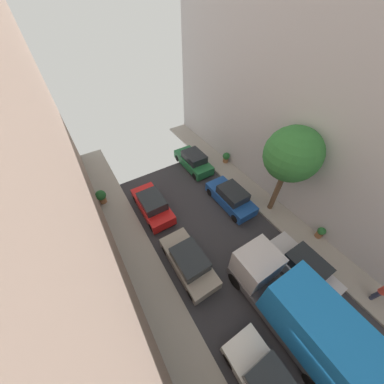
{
  "coord_description": "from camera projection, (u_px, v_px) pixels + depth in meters",
  "views": [
    {
      "loc": [
        -5.39,
        1.95,
        12.16
      ],
      "look_at": [
        0.58,
        11.53,
        0.5
      ],
      "focal_mm": 19.1,
      "sensor_mm": 36.0,
      "label": 1
    }
  ],
  "objects": [
    {
      "name": "ground",
      "position": [
        311.0,
        354.0,
        9.56
      ],
      "size": [
        32.0,
        32.0,
        0.0
      ],
      "primitive_type": "plane",
      "color": "#2D2D33"
    },
    {
      "name": "sidewalk_right",
      "position": [
        369.0,
        293.0,
        11.35
      ],
      "size": [
        2.0,
        44.0,
        0.15
      ],
      "primitive_type": "cube",
      "color": "gray",
      "rests_on": "ground"
    },
    {
      "name": "parked_car_left_2",
      "position": [
        189.0,
        262.0,
        11.96
      ],
      "size": [
        1.78,
        4.2,
        1.57
      ],
      "color": "gray",
      "rests_on": "ground"
    },
    {
      "name": "parked_car_left_3",
      "position": [
        152.0,
        205.0,
        15.0
      ],
      "size": [
        1.78,
        4.2,
        1.57
      ],
      "color": "red",
      "rests_on": "ground"
    },
    {
      "name": "parked_car_right_1",
      "position": [
        302.0,
        267.0,
        11.75
      ],
      "size": [
        1.78,
        4.2,
        1.57
      ],
      "color": "silver",
      "rests_on": "ground"
    },
    {
      "name": "parked_car_right_2",
      "position": [
        231.0,
        197.0,
        15.54
      ],
      "size": [
        1.78,
        4.2,
        1.57
      ],
      "color": "#194799",
      "rests_on": "ground"
    },
    {
      "name": "parked_car_right_3",
      "position": [
        193.0,
        161.0,
        18.71
      ],
      "size": [
        1.78,
        4.2,
        1.57
      ],
      "color": "#1E6638",
      "rests_on": "ground"
    },
    {
      "name": "delivery_truck",
      "position": [
        297.0,
        311.0,
        9.22
      ],
      "size": [
        2.26,
        6.6,
        3.38
      ],
      "color": "#4C4C51",
      "rests_on": "ground"
    },
    {
      "name": "pedestrian",
      "position": [
        383.0,
        291.0,
        10.48
      ],
      "size": [
        0.4,
        0.36,
        1.72
      ],
      "color": "#2D334C",
      "rests_on": "sidewalk_right"
    },
    {
      "name": "street_tree_1",
      "position": [
        292.0,
        155.0,
        12.09
      ],
      "size": [
        3.37,
        3.37,
        6.58
      ],
      "color": "brown",
      "rests_on": "sidewalk_right"
    },
    {
      "name": "potted_plant_0",
      "position": [
        226.0,
        157.0,
        19.16
      ],
      "size": [
        0.65,
        0.65,
        0.98
      ],
      "color": "brown",
      "rests_on": "sidewalk_right"
    },
    {
      "name": "potted_plant_1",
      "position": [
        101.0,
        196.0,
        15.51
      ],
      "size": [
        0.77,
        0.77,
        1.14
      ],
      "color": "brown",
      "rests_on": "sidewalk_left"
    },
    {
      "name": "potted_plant_2",
      "position": [
        321.0,
        232.0,
        13.48
      ],
      "size": [
        0.51,
        0.51,
        0.87
      ],
      "color": "brown",
      "rests_on": "sidewalk_right"
    }
  ]
}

